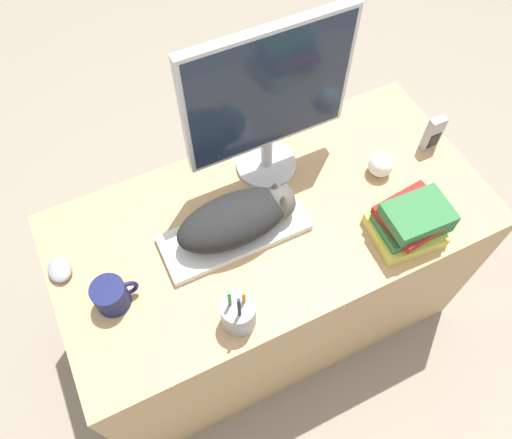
% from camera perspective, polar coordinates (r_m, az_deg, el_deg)
% --- Properties ---
extents(ground_plane, '(12.00, 12.00, 0.00)m').
position_cam_1_polar(ground_plane, '(2.06, 5.65, -17.78)').
color(ground_plane, gray).
extents(desk, '(1.32, 0.65, 0.73)m').
position_cam_1_polar(desk, '(1.81, 1.64, -5.99)').
color(desk, tan).
rests_on(desk, ground_plane).
extents(keyboard, '(0.43, 0.17, 0.02)m').
position_cam_1_polar(keyboard, '(1.45, -2.49, -1.51)').
color(keyboard, silver).
rests_on(keyboard, desk).
extents(cat, '(0.36, 0.16, 0.12)m').
position_cam_1_polar(cat, '(1.39, -1.81, 0.27)').
color(cat, black).
rests_on(cat, keyboard).
extents(monitor, '(0.49, 0.19, 0.52)m').
position_cam_1_polar(monitor, '(1.38, 1.46, 13.66)').
color(monitor, '#B7B7BC').
rests_on(monitor, desk).
extents(computer_mouse, '(0.07, 0.08, 0.03)m').
position_cam_1_polar(computer_mouse, '(1.49, -21.52, -5.35)').
color(computer_mouse, gray).
rests_on(computer_mouse, desk).
extents(coffee_mug, '(0.12, 0.09, 0.09)m').
position_cam_1_polar(coffee_mug, '(1.38, -16.17, -8.32)').
color(coffee_mug, '#141947').
rests_on(coffee_mug, desk).
extents(pen_cup, '(0.09, 0.09, 0.19)m').
position_cam_1_polar(pen_cup, '(1.30, -2.01, -10.71)').
color(pen_cup, '#939399').
rests_on(pen_cup, desk).
extents(baseball, '(0.08, 0.08, 0.08)m').
position_cam_1_polar(baseball, '(1.60, 14.08, 6.09)').
color(baseball, silver).
rests_on(baseball, desk).
extents(phone, '(0.05, 0.03, 0.13)m').
position_cam_1_polar(phone, '(1.70, 19.59, 9.22)').
color(phone, '#99999E').
rests_on(phone, desk).
extents(book_stack, '(0.22, 0.18, 0.14)m').
position_cam_1_polar(book_stack, '(1.47, 17.30, -0.27)').
color(book_stack, '#CCC14C').
rests_on(book_stack, desk).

